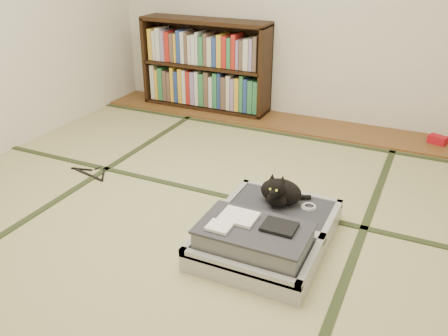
% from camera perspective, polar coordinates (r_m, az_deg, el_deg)
% --- Properties ---
extents(floor, '(4.50, 4.50, 0.00)m').
position_cam_1_polar(floor, '(3.06, -3.66, -6.64)').
color(floor, tan).
rests_on(floor, ground).
extents(wood_strip, '(4.00, 0.50, 0.02)m').
position_cam_1_polar(wood_strip, '(4.73, 8.03, 5.39)').
color(wood_strip, brown).
rests_on(wood_strip, ground).
extents(red_item, '(0.17, 0.14, 0.07)m').
position_cam_1_polar(red_item, '(4.56, 24.31, 3.13)').
color(red_item, '#B70E1B').
rests_on(red_item, wood_strip).
extents(tatami_borders, '(4.00, 4.50, 0.01)m').
position_cam_1_polar(tatami_borders, '(3.44, 0.27, -2.59)').
color(tatami_borders, '#2D381E').
rests_on(tatami_borders, ground).
extents(bookcase, '(1.36, 0.31, 0.92)m').
position_cam_1_polar(bookcase, '(5.01, -2.26, 12.09)').
color(bookcase, black).
rests_on(bookcase, wood_strip).
extents(suitcase, '(0.68, 0.91, 0.27)m').
position_cam_1_polar(suitcase, '(2.79, 4.96, -7.88)').
color(suitcase, '#BABABF').
rests_on(suitcase, floor).
extents(cat, '(0.30, 0.30, 0.24)m').
position_cam_1_polar(cat, '(2.97, 6.75, -2.88)').
color(cat, black).
rests_on(cat, suitcase).
extents(cable_coil, '(0.09, 0.09, 0.02)m').
position_cam_1_polar(cable_coil, '(3.00, 10.17, -4.58)').
color(cable_coil, white).
rests_on(cable_coil, suitcase).
extents(hanger, '(0.37, 0.20, 0.01)m').
position_cam_1_polar(hanger, '(3.81, -15.78, -0.56)').
color(hanger, black).
rests_on(hanger, floor).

